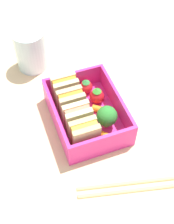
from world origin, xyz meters
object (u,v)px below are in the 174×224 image
at_px(carrot_stick_left, 110,137).
at_px(strawberry_left, 86,87).
at_px(carrot_stick_far_left, 102,110).
at_px(sandwich_left, 85,135).
at_px(drinking_glass, 31,50).
at_px(sandwich_center, 71,104).
at_px(strawberry_far_left, 97,96).
at_px(sandwich_center_left, 78,118).
at_px(chopstick_pair, 136,186).
at_px(sandwich_center_right, 65,90).
at_px(broccoli_floret, 107,116).

relative_size(carrot_stick_left, strawberry_left, 1.39).
distance_m(carrot_stick_far_left, strawberry_left, 0.06).
distance_m(sandwich_left, drinking_glass, 0.25).
distance_m(sandwich_center, strawberry_far_left, 0.06).
xyz_separation_m(sandwich_center_left, carrot_stick_left, (-0.04, -0.05, -0.02)).
distance_m(carrot_stick_left, strawberry_far_left, 0.09).
bearing_deg(carrot_stick_far_left, chopstick_pair, 179.14).
bearing_deg(carrot_stick_left, strawberry_left, 0.89).
bearing_deg(sandwich_center, sandwich_center_right, 0.00).
xyz_separation_m(sandwich_left, sandwich_center, (0.08, 0.00, 0.00)).
height_order(sandwich_center_right, carrot_stick_far_left, sandwich_center_right).
xyz_separation_m(sandwich_center_left, carrot_stick_far_left, (0.02, -0.06, -0.02)).
bearing_deg(sandwich_left, sandwich_center_left, 0.00).
bearing_deg(carrot_stick_left, carrot_stick_far_left, -8.72).
relative_size(sandwich_left, sandwich_center_right, 1.00).
relative_size(sandwich_center, carrot_stick_far_left, 1.44).
xyz_separation_m(sandwich_left, carrot_stick_far_left, (0.06, -0.06, -0.02)).
relative_size(carrot_stick_left, strawberry_far_left, 1.28).
distance_m(carrot_stick_left, carrot_stick_far_left, 0.06).
distance_m(sandwich_center_left, sandwich_center, 0.04).
xyz_separation_m(sandwich_center, chopstick_pair, (-0.18, -0.05, -0.04)).
xyz_separation_m(sandwich_center_left, drinking_glass, (0.21, 0.04, 0.00)).
bearing_deg(sandwich_center, strawberry_left, -46.10).
distance_m(sandwich_left, strawberry_far_left, 0.11).
height_order(sandwich_center_right, drinking_glass, drinking_glass).
bearing_deg(sandwich_left, carrot_stick_far_left, -44.94).
distance_m(sandwich_center, chopstick_pair, 0.19).
height_order(sandwich_left, sandwich_center_right, same).
height_order(sandwich_left, strawberry_left, sandwich_left).
relative_size(sandwich_center, strawberry_far_left, 1.66).
xyz_separation_m(sandwich_center, carrot_stick_far_left, (-0.02, -0.06, -0.02)).
bearing_deg(sandwich_center_left, carrot_stick_far_left, -71.11).
bearing_deg(carrot_stick_far_left, strawberry_left, 10.51).
xyz_separation_m(carrot_stick_left, chopstick_pair, (-0.10, -0.01, -0.01)).
relative_size(broccoli_floret, strawberry_left, 1.48).
bearing_deg(sandwich_left, broccoli_floret, -64.58).
bearing_deg(sandwich_center_right, carrot_stick_left, -158.11).
bearing_deg(broccoli_floret, carrot_stick_far_left, -8.36).
bearing_deg(carrot_stick_far_left, carrot_stick_left, 171.28).
bearing_deg(strawberry_left, chopstick_pair, -177.67).
xyz_separation_m(carrot_stick_left, carrot_stick_far_left, (0.06, -0.01, 0.00)).
bearing_deg(chopstick_pair, sandwich_left, 27.66).
height_order(carrot_stick_far_left, strawberry_left, strawberry_left).
bearing_deg(strawberry_far_left, carrot_stick_left, 174.19).
relative_size(sandwich_center_right, carrot_stick_far_left, 1.44).
relative_size(sandwich_left, strawberry_far_left, 1.66).
relative_size(broccoli_floret, chopstick_pair, 0.24).
height_order(carrot_stick_far_left, drinking_glass, drinking_glass).
relative_size(sandwich_center, strawberry_left, 1.80).
bearing_deg(drinking_glass, sandwich_center_right, -164.48).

